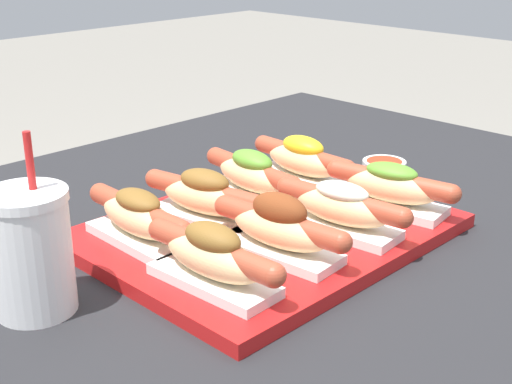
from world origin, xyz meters
name	(u,v)px	position (x,y,z in m)	size (l,w,h in m)	color
serving_tray	(267,231)	(-0.03, -0.07, 0.70)	(0.44, 0.35, 0.02)	red
hot_dog_0	(213,257)	(-0.19, -0.14, 0.74)	(0.07, 0.19, 0.07)	white
hot_dog_1	(279,228)	(-0.08, -0.14, 0.74)	(0.07, 0.19, 0.08)	white
hot_dog_2	(341,207)	(0.02, -0.15, 0.74)	(0.08, 0.19, 0.07)	white
hot_dog_3	(391,187)	(0.13, -0.15, 0.74)	(0.08, 0.19, 0.07)	white
hot_dog_4	(139,217)	(-0.18, 0.01, 0.74)	(0.06, 0.19, 0.07)	white
hot_dog_5	(204,196)	(-0.07, 0.00, 0.74)	(0.09, 0.19, 0.07)	white
hot_dog_6	(252,175)	(0.03, 0.02, 0.74)	(0.07, 0.19, 0.07)	white
hot_dog_7	(303,160)	(0.13, 0.01, 0.74)	(0.06, 0.19, 0.07)	white
sauce_bowl	(384,166)	(0.29, -0.03, 0.70)	(0.07, 0.07, 0.02)	white
drink_cup	(31,252)	(-0.33, -0.02, 0.76)	(0.09, 0.09, 0.19)	white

